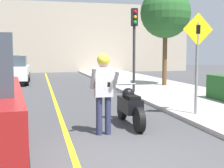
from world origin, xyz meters
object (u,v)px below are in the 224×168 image
traffic_light (134,34)px  parked_car_white (13,70)px  person_biker (104,85)px  parked_car_grey (9,66)px  crossing_sign (197,54)px  motorcycle (130,106)px  street_tree (165,13)px

traffic_light → parked_car_white: traffic_light is taller
person_biker → parked_car_white: (-2.91, 12.68, -0.28)m
person_biker → traffic_light: 7.15m
traffic_light → parked_car_grey: (-6.36, 11.79, -1.81)m
crossing_sign → parked_car_grey: (-6.58, 17.01, -0.96)m
person_biker → parked_car_white: bearing=102.9°
person_biker → motorcycle: bearing=42.4°
person_biker → street_tree: bearing=59.8°
parked_car_white → crossing_sign: bearing=-63.0°
parked_car_grey → person_biker: bearing=-78.7°
street_tree → parked_car_white: 9.45m
parked_car_white → parked_car_grey: 5.60m
motorcycle → crossing_sign: bearing=12.3°
crossing_sign → person_biker: bearing=-157.4°
street_tree → motorcycle: bearing=-118.1°
motorcycle → traffic_light: (1.87, 5.68, 2.17)m
street_tree → parked_car_white: (-8.09, 3.78, -3.08)m
person_biker → crossing_sign: size_ratio=0.65×
motorcycle → parked_car_grey: 18.04m
traffic_light → parked_car_grey: bearing=118.3°
person_biker → parked_car_grey: 18.59m
motorcycle → crossing_sign: (2.09, 0.46, 1.32)m
person_biker → parked_car_grey: size_ratio=0.44×
crossing_sign → parked_car_white: 12.90m
motorcycle → parked_car_grey: (-4.48, 17.47, 0.36)m
crossing_sign → street_tree: bearing=73.6°
street_tree → parked_car_grey: street_tree is taller
parked_car_white → street_tree: bearing=-25.0°
street_tree → parked_car_grey: size_ratio=1.23×
motorcycle → street_tree: street_tree is taller
traffic_light → parked_car_grey: traffic_light is taller
crossing_sign → parked_car_white: (-5.83, 11.46, -0.96)m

